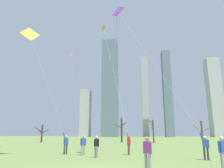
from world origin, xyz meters
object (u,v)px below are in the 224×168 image
Objects in this scene: kite_flyer_foreground_right_purple at (176,100)px; bare_tree_right_of_center at (202,131)px; kite_flyer_far_back_yellow at (57,115)px; bystander_watching_nearby at (83,144)px; bare_tree_leftmost at (42,133)px; bystander_strolling_midfield at (147,152)px; bare_tree_rightmost at (153,130)px; distant_kite_drifting_left_pink at (72,64)px; kite_flyer_midfield_left_orange at (122,113)px; bare_tree_left_of_center at (122,129)px; bystander_far_off_by_trees at (96,145)px.

bare_tree_right_of_center is at bearing 70.96° from kite_flyer_foreground_right_purple.
kite_flyer_far_back_yellow reaches higher than bystander_watching_nearby.
bystander_watching_nearby is at bearing -59.34° from bare_tree_leftmost.
kite_flyer_foreground_right_purple reaches higher than kite_flyer_far_back_yellow.
bystander_strolling_midfield is 33.85m from bare_tree_rightmost.
distant_kite_drifting_left_pink reaches higher than bystander_watching_nearby.
bare_tree_rightmost is (14.39, 9.92, -11.30)m from distant_kite_drifting_left_pink.
bare_tree_rightmost is at bearing 73.29° from bystander_watching_nearby.
distant_kite_drifting_left_pink is at bearing -152.34° from bare_tree_right_of_center.
bare_tree_rightmost is (4.71, 23.74, -1.17)m from kite_flyer_midfield_left_orange.
bare_tree_left_of_center reaches higher than bystander_strolling_midfield.
distant_kite_drifting_left_pink is 30.32m from bare_tree_right_of_center.
bystander_far_off_by_trees is at bearing -89.69° from bare_tree_left_of_center.
bystander_far_off_by_trees is 6.75m from bystander_strolling_midfield.
kite_flyer_midfield_left_orange is 5.35m from bystander_far_off_by_trees.
kite_flyer_far_back_yellow reaches higher than bare_tree_rightmost.
kite_flyer_midfield_left_orange reaches higher than bare_tree_leftmost.
bystander_watching_nearby is 29.85m from bare_tree_left_of_center.
kite_flyer_far_back_yellow is at bearing -156.63° from kite_flyer_midfield_left_orange.
bare_tree_left_of_center is (3.80, 29.69, -0.52)m from kite_flyer_far_back_yellow.
bare_tree_left_of_center is (-0.17, 31.45, 1.96)m from bystander_far_off_by_trees.
kite_flyer_foreground_right_purple is 8.34× the size of bystander_watching_nearby.
bare_tree_leftmost is at bearing 132.00° from distant_kite_drifting_left_pink.
distant_kite_drifting_left_pink reaches higher than kite_flyer_foreground_right_purple.
bare_tree_leftmost is 0.67× the size of bare_tree_left_of_center.
distant_kite_drifting_left_pink is 18.32m from bare_tree_leftmost.
kite_flyer_foreground_right_purple is at bearing -11.20° from kite_flyer_far_back_yellow.
bare_tree_right_of_center is (18.33, 29.36, 1.40)m from bystander_watching_nearby.
bare_tree_right_of_center is (16.88, 31.05, 1.40)m from bystander_far_off_by_trees.
kite_flyer_foreground_right_purple reaches higher than bare_tree_right_of_center.
bystander_watching_nearby is 1.00× the size of bystander_strolling_midfield.
bystander_watching_nearby is at bearing -92.46° from bare_tree_left_of_center.
bare_tree_left_of_center is at bearing 10.02° from bare_tree_leftmost.
kite_flyer_foreground_right_purple is 1.23× the size of kite_flyer_far_back_yellow.
kite_flyer_far_back_yellow is 2.29× the size of bare_tree_rightmost.
kite_flyer_far_back_yellow reaches higher than bare_tree_left_of_center.
kite_flyer_foreground_right_purple is at bearing -52.47° from distant_kite_drifting_left_pink.
kite_flyer_foreground_right_purple is 8.45m from bystander_watching_nearby.
bare_tree_leftmost is at bearing 121.41° from bystander_strolling_midfield.
bystander_far_off_by_trees is 23.58m from distant_kite_drifting_left_pink.
bare_tree_left_of_center is (-6.25, 31.68, -1.36)m from kite_flyer_foreground_right_purple.
kite_flyer_far_back_yellow is at bearing -125.45° from bare_tree_right_of_center.
bystander_strolling_midfield is at bearing -79.57° from kite_flyer_midfield_left_orange.
kite_flyer_far_back_yellow is at bearing -97.30° from bare_tree_left_of_center.
kite_flyer_midfield_left_orange is 30.85m from bare_tree_right_of_center.
bystander_watching_nearby is (-3.17, -2.53, -2.81)m from kite_flyer_midfield_left_orange.
distant_kite_drifting_left_pink is (-7.95, 18.03, 12.95)m from bystander_far_off_by_trees.
bystander_far_off_by_trees is (1.45, -1.68, 0.00)m from bystander_watching_nearby.
bystander_far_off_by_trees is 31.51m from bare_tree_left_of_center.
distant_kite_drifting_left_pink reaches higher than bare_tree_right_of_center.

